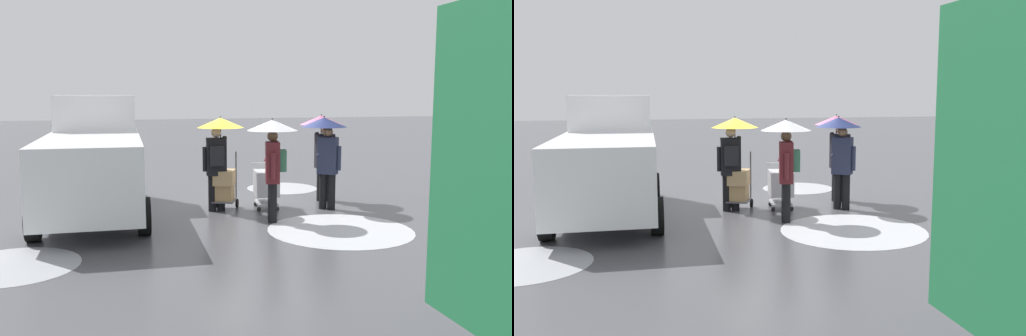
% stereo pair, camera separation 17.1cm
% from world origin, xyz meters
% --- Properties ---
extents(ground_plane, '(90.00, 90.00, 0.00)m').
position_xyz_m(ground_plane, '(0.00, 0.00, 0.00)').
color(ground_plane, '#4C4C51').
extents(slush_patch_near_cluster, '(1.97, 1.97, 0.01)m').
position_xyz_m(slush_patch_near_cluster, '(-1.28, -2.22, 0.00)').
color(slush_patch_near_cluster, '#ADAFB5').
rests_on(slush_patch_near_cluster, ground).
extents(slush_patch_under_van, '(2.08, 2.08, 0.01)m').
position_xyz_m(slush_patch_under_van, '(4.87, 3.49, 0.00)').
color(slush_patch_under_van, '#999BA0').
rests_on(slush_patch_under_van, ground).
extents(slush_patch_mid_street, '(2.84, 2.84, 0.01)m').
position_xyz_m(slush_patch_mid_street, '(-0.95, 2.66, 0.00)').
color(slush_patch_mid_street, silver).
rests_on(slush_patch_mid_street, ground).
extents(cargo_van_parked_right, '(2.28, 5.38, 2.60)m').
position_xyz_m(cargo_van_parked_right, '(3.71, 0.17, 1.18)').
color(cargo_van_parked_right, white).
rests_on(cargo_van_parked_right, ground).
extents(shopping_cart_vendor, '(0.65, 0.88, 1.02)m').
position_xyz_m(shopping_cart_vendor, '(-0.11, 0.31, 0.57)').
color(shopping_cart_vendor, '#B2B2B7').
rests_on(shopping_cart_vendor, ground).
extents(hand_dolly_boxes, '(0.73, 0.84, 1.32)m').
position_xyz_m(hand_dolly_boxes, '(0.85, 0.20, 0.57)').
color(hand_dolly_boxes, '#515156').
rests_on(hand_dolly_boxes, ground).
extents(pedestrian_pink_side, '(1.04, 1.04, 2.15)m').
position_xyz_m(pedestrian_pink_side, '(-1.70, -0.24, 1.58)').
color(pedestrian_pink_side, black).
rests_on(pedestrian_pink_side, ground).
extents(pedestrian_black_side, '(1.04, 1.04, 2.15)m').
position_xyz_m(pedestrian_black_side, '(-1.40, 0.69, 1.58)').
color(pedestrian_black_side, black).
rests_on(pedestrian_black_side, ground).
extents(pedestrian_white_side, '(1.04, 1.04, 2.15)m').
position_xyz_m(pedestrian_white_side, '(1.00, 0.31, 1.57)').
color(pedestrian_white_side, black).
rests_on(pedestrian_white_side, ground).
extents(pedestrian_far_side, '(1.04, 1.04, 2.15)m').
position_xyz_m(pedestrian_far_side, '(0.10, 1.56, 1.57)').
color(pedestrian_far_side, black).
rests_on(pedestrian_far_side, ground).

